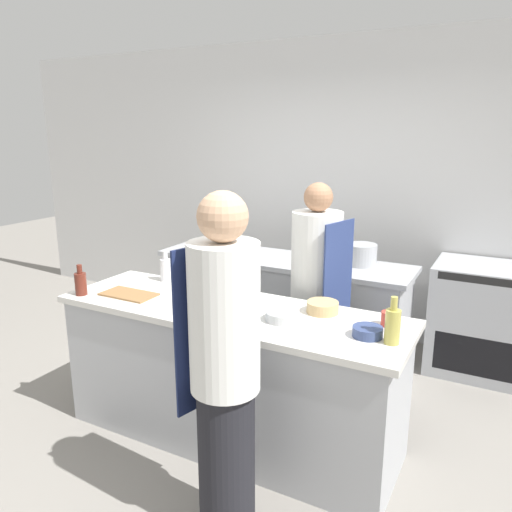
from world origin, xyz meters
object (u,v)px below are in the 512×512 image
(chef_at_stove, at_px, (316,299))
(bottle_olive_oil, at_px, (166,269))
(bottle_cooking_oil, at_px, (250,299))
(bottle_wine, at_px, (221,295))
(oven_range, at_px, (483,320))
(bowl_prep_small, at_px, (282,316))
(bowl_wooden_salad, at_px, (204,297))
(bottle_sauce, at_px, (240,298))
(bottle_vinegar, at_px, (81,283))
(bottle_water, at_px, (393,325))
(chef_at_prep_near, at_px, (225,372))
(cup, at_px, (389,319))
(stockpot, at_px, (361,255))
(bowl_ceramic_blue, at_px, (323,307))
(bowl_mixing_large, at_px, (368,332))

(chef_at_stove, relative_size, bottle_olive_oil, 7.28)
(bottle_cooking_oil, bearing_deg, bottle_wine, -130.68)
(oven_range, distance_m, bowl_prep_small, 2.10)
(bowl_wooden_salad, bearing_deg, bottle_sauce, -23.30)
(bottle_olive_oil, bearing_deg, chef_at_stove, 19.79)
(bowl_prep_small, xyz_separation_m, bowl_wooden_salad, (-0.59, 0.07, -0.00))
(chef_at_stove, bearing_deg, bottle_vinegar, -41.76)
(bowl_wooden_salad, bearing_deg, bottle_water, -4.50)
(chef_at_stove, relative_size, bottle_water, 6.46)
(oven_range, distance_m, bottle_vinegar, 3.14)
(chef_at_prep_near, xyz_separation_m, bottle_olive_oil, (-1.08, 0.95, 0.12))
(chef_at_stove, relative_size, bowl_wooden_salad, 8.79)
(bottle_sauce, height_order, bowl_wooden_salad, bottle_sauce)
(oven_range, bearing_deg, bottle_wine, -125.52)
(chef_at_stove, distance_m, bowl_prep_small, 0.69)
(cup, bearing_deg, bowl_wooden_salad, -173.30)
(chef_at_prep_near, xyz_separation_m, stockpot, (0.04, 2.04, 0.11))
(bottle_vinegar, bearing_deg, bowl_ceramic_blue, 15.98)
(bowl_mixing_large, bearing_deg, bowl_prep_small, -179.63)
(bowl_prep_small, bearing_deg, bottle_cooking_oil, 165.67)
(chef_at_prep_near, xyz_separation_m, bottle_water, (0.62, 0.62, 0.13))
(bottle_cooking_oil, bearing_deg, bottle_sauce, -85.75)
(bottle_vinegar, bearing_deg, bottle_cooking_oil, 13.64)
(bowl_prep_small, xyz_separation_m, stockpot, (0.05, 1.40, 0.06))
(bottle_vinegar, height_order, bottle_cooking_oil, bottle_vinegar)
(chef_at_stove, bearing_deg, bottle_wine, -8.15)
(bowl_wooden_salad, height_order, cup, cup)
(bottle_sauce, distance_m, bowl_ceramic_blue, 0.51)
(cup, distance_m, stockpot, 1.30)
(bowl_ceramic_blue, relative_size, bowl_wooden_salad, 1.03)
(bottle_sauce, relative_size, bowl_ceramic_blue, 1.62)
(bowl_mixing_large, distance_m, bowl_prep_small, 0.50)
(chef_at_prep_near, relative_size, stockpot, 6.91)
(oven_range, distance_m, bottle_cooking_oil, 2.19)
(bottle_wine, height_order, bowl_wooden_salad, bottle_wine)
(bottle_olive_oil, xyz_separation_m, bottle_vinegar, (-0.30, -0.52, -0.01))
(oven_range, height_order, chef_at_stove, chef_at_stove)
(bottle_olive_oil, bearing_deg, cup, -3.47)
(oven_range, distance_m, chef_at_stove, 1.57)
(bottle_vinegar, bearing_deg, cup, 12.19)
(bottle_cooking_oil, bearing_deg, bottle_olive_oil, 163.61)
(bottle_olive_oil, bearing_deg, bottle_cooking_oil, -16.39)
(bottle_vinegar, distance_m, bottle_cooking_oil, 1.16)
(bottle_vinegar, xyz_separation_m, bowl_prep_small, (1.38, 0.21, -0.05))
(chef_at_prep_near, bearing_deg, bottle_water, -30.16)
(bottle_wine, relative_size, bowl_mixing_large, 1.85)
(oven_range, relative_size, bottle_water, 3.62)
(chef_at_stove, distance_m, bottle_cooking_oil, 0.66)
(oven_range, bearing_deg, bottle_water, -100.71)
(bowl_mixing_large, bearing_deg, oven_range, 75.12)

